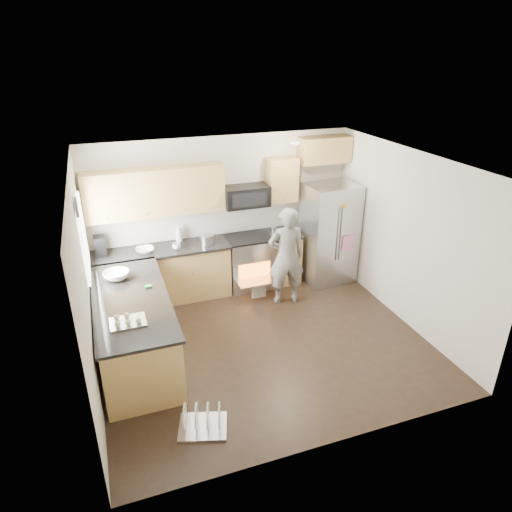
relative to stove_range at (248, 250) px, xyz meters
name	(u,v)px	position (x,y,z in m)	size (l,w,h in m)	color
ground	(263,341)	(-0.35, -1.69, -0.68)	(4.50, 4.50, 0.00)	black
room_shell	(261,234)	(-0.39, -1.68, 1.00)	(4.54, 4.04, 2.62)	beige
back_cabinet_run	(194,241)	(-0.93, 0.05, 0.29)	(4.45, 0.64, 2.50)	#A78442
peninsula	(134,328)	(-2.10, -1.44, -0.21)	(0.96, 2.36, 1.04)	#A78442
stove_range	(248,250)	(0.00, 0.00, 0.00)	(0.76, 0.97, 1.79)	#B7B7BC
refrigerator	(329,234)	(1.42, -0.24, 0.21)	(0.91, 0.73, 1.78)	#B7B7BC
person	(286,256)	(0.40, -0.73, 0.14)	(0.60, 0.39, 1.64)	slate
dish_rack	(203,422)	(-1.57, -3.02, -0.59)	(0.63, 0.56, 0.33)	#B7B7BC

